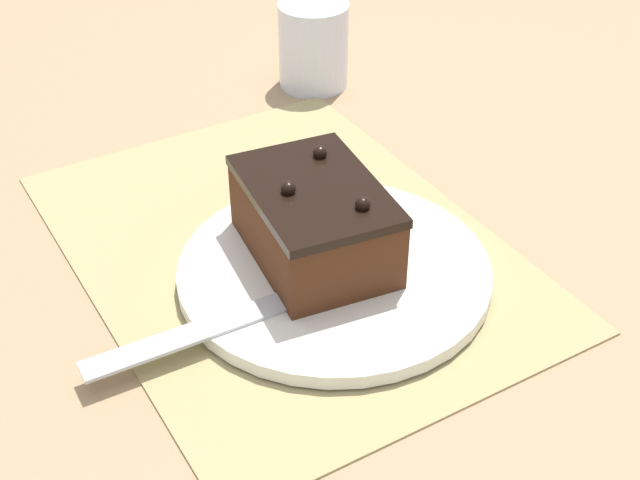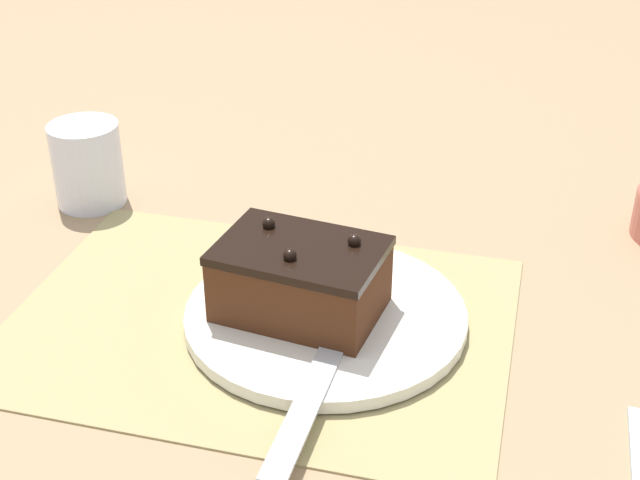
{
  "view_description": "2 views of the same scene",
  "coord_description": "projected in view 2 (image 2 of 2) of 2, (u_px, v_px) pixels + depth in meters",
  "views": [
    {
      "loc": [
        0.55,
        -0.29,
        0.47
      ],
      "look_at": [
        0.04,
        0.01,
        0.03
      ],
      "focal_mm": 50.0,
      "sensor_mm": 36.0,
      "label": 1
    },
    {
      "loc": [
        0.23,
        -0.64,
        0.48
      ],
      "look_at": [
        0.05,
        0.04,
        0.08
      ],
      "focal_mm": 50.0,
      "sensor_mm": 36.0,
      "label": 2
    }
  ],
  "objects": [
    {
      "name": "drinking_glass",
      "position": [
        88.0,
        164.0,
        1.01
      ],
      "size": [
        0.08,
        0.08,
        0.1
      ],
      "color": "white",
      "rests_on": "ground_plane"
    },
    {
      "name": "chocolate_cake",
      "position": [
        300.0,
        279.0,
        0.8
      ],
      "size": [
        0.16,
        0.12,
        0.08
      ],
      "rotation": [
        0.0,
        0.0,
        -0.13
      ],
      "color": "#472614",
      "rests_on": "cake_plate"
    },
    {
      "name": "placemat_woven",
      "position": [
        260.0,
        321.0,
        0.83
      ],
      "size": [
        0.46,
        0.34,
        0.0
      ],
      "primitive_type": "cube",
      "color": "tan",
      "rests_on": "ground_plane"
    },
    {
      "name": "serving_knife",
      "position": [
        331.0,
        348.0,
        0.76
      ],
      "size": [
        0.03,
        0.24,
        0.01
      ],
      "rotation": [
        0.0,
        0.0,
        3.12
      ],
      "color": "#472D19",
      "rests_on": "cake_plate"
    },
    {
      "name": "ground_plane",
      "position": [
        260.0,
        323.0,
        0.83
      ],
      "size": [
        3.0,
        3.0,
        0.0
      ],
      "primitive_type": "plane",
      "color": "#9E7F5B"
    },
    {
      "name": "cake_plate",
      "position": [
        326.0,
        315.0,
        0.82
      ],
      "size": [
        0.26,
        0.26,
        0.01
      ],
      "color": "white",
      "rests_on": "placemat_woven"
    }
  ]
}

